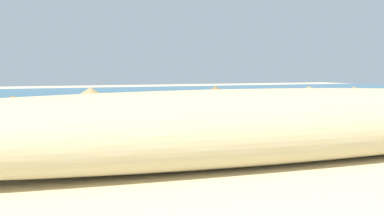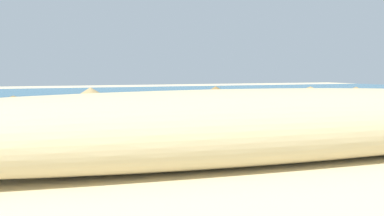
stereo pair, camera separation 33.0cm
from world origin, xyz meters
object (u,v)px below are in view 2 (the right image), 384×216
object	(u,v)px
beach_umbrella_3	(158,95)
beach_umbrella_6	(310,90)
beach_ball	(332,126)
lounge_chair_1	(288,119)
beach_umbrella_4	(216,91)
beach_umbrella_1	(13,100)
beach_umbrella_2	(91,93)
beach_umbrella_7	(356,90)
beach_umbrella_5	(268,93)

from	to	relation	value
beach_umbrella_3	beach_umbrella_6	distance (m)	11.89
beach_ball	lounge_chair_1	bearing A→B (deg)	142.01
beach_umbrella_4	beach_umbrella_1	bearing A→B (deg)	177.00
beach_umbrella_2	beach_umbrella_4	xyz separation A→B (m)	(8.01, -0.45, 0.00)
beach_umbrella_1	beach_umbrella_7	size ratio (longest dim) A/B	0.95
beach_umbrella_3	beach_umbrella_5	distance (m)	8.10
beach_ball	beach_umbrella_2	bearing A→B (deg)	167.98
beach_umbrella_2	beach_umbrella_4	distance (m)	8.02
beach_umbrella_5	beach_umbrella_6	bearing A→B (deg)	2.77
beach_umbrella_3	beach_umbrella_4	distance (m)	3.87
beach_umbrella_3	beach_umbrella_4	world-z (taller)	beach_umbrella_4
beach_umbrella_3	beach_ball	size ratio (longest dim) A/B	7.26
beach_umbrella_4	lounge_chair_1	distance (m)	5.51
beach_umbrella_3	beach_umbrella_4	bearing A→B (deg)	-4.36
beach_umbrella_4	beach_umbrella_5	world-z (taller)	beach_umbrella_4
beach_umbrella_6	beach_umbrella_7	xyz separation A→B (m)	(4.30, -0.16, -0.10)
beach_umbrella_6	lounge_chair_1	size ratio (longest dim) A/B	1.59
beach_umbrella_3	lounge_chair_1	size ratio (longest dim) A/B	1.51
beach_umbrella_3	beach_umbrella_4	size ratio (longest dim) A/B	0.91
beach_umbrella_3	beach_umbrella_2	bearing A→B (deg)	177.83
beach_umbrella_4	beach_umbrella_6	distance (m)	8.04
beach_umbrella_5	lounge_chair_1	world-z (taller)	beach_umbrella_5
beach_umbrella_2	beach_umbrella_4	world-z (taller)	beach_umbrella_2
beach_umbrella_5	beach_umbrella_1	bearing A→B (deg)	178.73
beach_umbrella_3	beach_umbrella_7	world-z (taller)	beach_umbrella_7
beach_umbrella_2	beach_umbrella_7	world-z (taller)	beach_umbrella_2
beach_umbrella_3	lounge_chair_1	world-z (taller)	beach_umbrella_3
beach_umbrella_5	lounge_chair_1	xyz separation A→B (m)	(0.79, -1.30, -1.74)
beach_umbrella_4	beach_umbrella_7	xyz separation A→B (m)	(12.33, 0.30, -0.22)
beach_umbrella_1	beach_umbrella_4	size ratio (longest dim) A/B	0.87
beach_umbrella_2	beach_umbrella_6	bearing A→B (deg)	0.03
lounge_chair_1	beach_ball	bearing A→B (deg)	-105.22
beach_umbrella_5	beach_umbrella_6	world-z (taller)	beach_umbrella_6
beach_umbrella_1	beach_umbrella_3	world-z (taller)	beach_umbrella_3
beach_umbrella_2	lounge_chair_1	xyz separation A→B (m)	(13.04, -1.48, -2.02)
beach_umbrella_1	beach_umbrella_4	bearing A→B (deg)	-3.00
beach_umbrella_1	beach_umbrella_7	distance (m)	24.55
beach_umbrella_5	beach_ball	distance (m)	4.81
beach_umbrella_7	beach_umbrella_3	bearing A→B (deg)	-179.96
beach_umbrella_6	beach_ball	xyz separation A→B (m)	(-0.72, -3.27, -2.20)
beach_umbrella_3	beach_umbrella_7	xyz separation A→B (m)	(16.19, 0.01, -0.02)
beach_umbrella_4	lounge_chair_1	world-z (taller)	beach_umbrella_4
beach_umbrella_3	lounge_chair_1	xyz separation A→B (m)	(8.88, -1.32, -1.82)
beach_umbrella_7	lounge_chair_1	world-z (taller)	beach_umbrella_7
beach_umbrella_3	beach_umbrella_6	bearing A→B (deg)	0.80
beach_umbrella_1	beach_umbrella_7	bearing A→B (deg)	-0.79
beach_umbrella_1	beach_ball	distance (m)	19.93
beach_umbrella_7	beach_ball	size ratio (longest dim) A/B	7.35
beach_umbrella_1	beach_umbrella_2	world-z (taller)	beach_umbrella_2
beach_ball	beach_umbrella_3	bearing A→B (deg)	164.46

